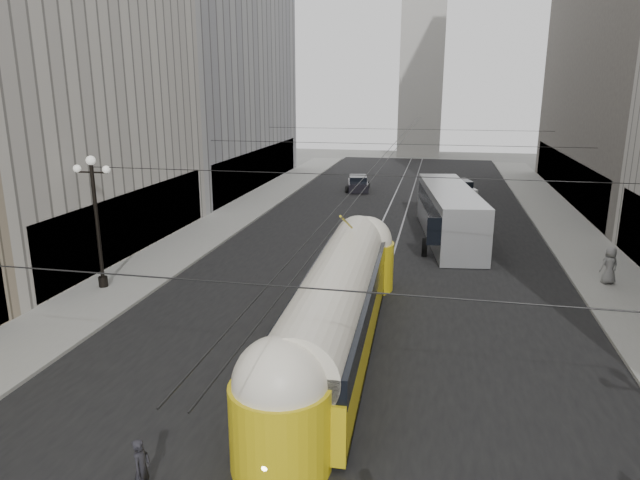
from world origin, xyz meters
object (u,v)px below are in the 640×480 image
at_px(city_bus, 449,212).
at_px(pedestrian_sidewalk_right, 610,265).
at_px(streetcar, 337,305).
at_px(pedestrian_crossing_a, 142,469).

height_order(city_bus, pedestrian_sidewalk_right, city_bus).
bearing_deg(streetcar, city_bus, 76.59).
xyz_separation_m(streetcar, city_bus, (4.18, 17.54, 0.03)).
bearing_deg(pedestrian_sidewalk_right, streetcar, 16.44).
bearing_deg(pedestrian_sidewalk_right, city_bus, -68.20).
bearing_deg(city_bus, pedestrian_crossing_a, -105.49).
bearing_deg(streetcar, pedestrian_crossing_a, -109.52).
xyz_separation_m(city_bus, pedestrian_crossing_a, (-7.30, -26.34, -1.04)).
bearing_deg(city_bus, streetcar, -103.41).
bearing_deg(streetcar, pedestrian_sidewalk_right, 39.45).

